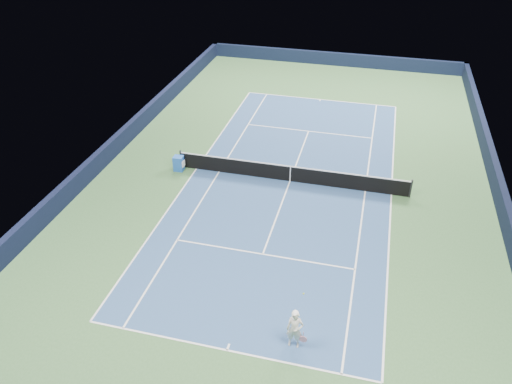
# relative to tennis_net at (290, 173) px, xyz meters

# --- Properties ---
(ground) EXTENTS (40.00, 40.00, 0.00)m
(ground) POSITION_rel_tennis_net_xyz_m (0.00, 0.00, -0.50)
(ground) COLOR #365D33
(ground) RESTS_ON ground
(wall_far) EXTENTS (22.00, 0.35, 1.10)m
(wall_far) POSITION_rel_tennis_net_xyz_m (0.00, 19.82, 0.05)
(wall_far) COLOR black
(wall_far) RESTS_ON ground
(wall_right) EXTENTS (0.35, 40.00, 1.10)m
(wall_right) POSITION_rel_tennis_net_xyz_m (10.82, 0.00, 0.05)
(wall_right) COLOR black
(wall_right) RESTS_ON ground
(wall_left) EXTENTS (0.35, 40.00, 1.10)m
(wall_left) POSITION_rel_tennis_net_xyz_m (-10.82, 0.00, 0.05)
(wall_left) COLOR black
(wall_left) RESTS_ON ground
(court_surface) EXTENTS (10.97, 23.77, 0.01)m
(court_surface) POSITION_rel_tennis_net_xyz_m (0.00, 0.00, -0.50)
(court_surface) COLOR navy
(court_surface) RESTS_ON ground
(baseline_far) EXTENTS (10.97, 0.08, 0.00)m
(baseline_far) POSITION_rel_tennis_net_xyz_m (0.00, 11.88, -0.50)
(baseline_far) COLOR white
(baseline_far) RESTS_ON ground
(baseline_near) EXTENTS (10.97, 0.08, 0.00)m
(baseline_near) POSITION_rel_tennis_net_xyz_m (0.00, -11.88, -0.50)
(baseline_near) COLOR white
(baseline_near) RESTS_ON ground
(sideline_doubles_right) EXTENTS (0.08, 23.77, 0.00)m
(sideline_doubles_right) POSITION_rel_tennis_net_xyz_m (5.49, 0.00, -0.50)
(sideline_doubles_right) COLOR white
(sideline_doubles_right) RESTS_ON ground
(sideline_doubles_left) EXTENTS (0.08, 23.77, 0.00)m
(sideline_doubles_left) POSITION_rel_tennis_net_xyz_m (-5.49, 0.00, -0.50)
(sideline_doubles_left) COLOR white
(sideline_doubles_left) RESTS_ON ground
(sideline_singles_right) EXTENTS (0.08, 23.77, 0.00)m
(sideline_singles_right) POSITION_rel_tennis_net_xyz_m (4.12, 0.00, -0.50)
(sideline_singles_right) COLOR white
(sideline_singles_right) RESTS_ON ground
(sideline_singles_left) EXTENTS (0.08, 23.77, 0.00)m
(sideline_singles_left) POSITION_rel_tennis_net_xyz_m (-4.12, 0.00, -0.50)
(sideline_singles_left) COLOR white
(sideline_singles_left) RESTS_ON ground
(service_line_far) EXTENTS (8.23, 0.08, 0.00)m
(service_line_far) POSITION_rel_tennis_net_xyz_m (0.00, 6.40, -0.50)
(service_line_far) COLOR white
(service_line_far) RESTS_ON ground
(service_line_near) EXTENTS (8.23, 0.08, 0.00)m
(service_line_near) POSITION_rel_tennis_net_xyz_m (0.00, -6.40, -0.50)
(service_line_near) COLOR white
(service_line_near) RESTS_ON ground
(center_service_line) EXTENTS (0.08, 12.80, 0.00)m
(center_service_line) POSITION_rel_tennis_net_xyz_m (0.00, 0.00, -0.50)
(center_service_line) COLOR white
(center_service_line) RESTS_ON ground
(center_mark_far) EXTENTS (0.08, 0.30, 0.00)m
(center_mark_far) POSITION_rel_tennis_net_xyz_m (0.00, 11.73, -0.50)
(center_mark_far) COLOR white
(center_mark_far) RESTS_ON ground
(center_mark_near) EXTENTS (0.08, 0.30, 0.00)m
(center_mark_near) POSITION_rel_tennis_net_xyz_m (0.00, -11.73, -0.50)
(center_mark_near) COLOR white
(center_mark_near) RESTS_ON ground
(tennis_net) EXTENTS (12.90, 0.10, 1.07)m
(tennis_net) POSITION_rel_tennis_net_xyz_m (0.00, 0.00, 0.00)
(tennis_net) COLOR black
(tennis_net) RESTS_ON ground
(sponsor_cube) EXTENTS (0.60, 0.51, 0.88)m
(sponsor_cube) POSITION_rel_tennis_net_xyz_m (-6.40, -0.37, -0.07)
(sponsor_cube) COLOR blue
(sponsor_cube) RESTS_ON ground
(tennis_player) EXTENTS (0.78, 1.24, 1.67)m
(tennis_player) POSITION_rel_tennis_net_xyz_m (2.30, -11.05, 0.33)
(tennis_player) COLOR white
(tennis_player) RESTS_ON ground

